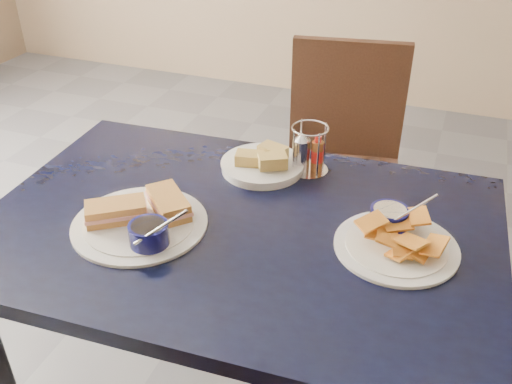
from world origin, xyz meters
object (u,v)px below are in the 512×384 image
(dining_table, at_px, (239,244))
(sandwich_plate, at_px, (142,218))
(plantain_plate, at_px, (394,236))
(condiment_caddy, at_px, (307,152))
(chair_far, at_px, (346,150))
(bread_basket, at_px, (263,164))

(dining_table, distance_m, sandwich_plate, 0.24)
(dining_table, relative_size, sandwich_plate, 3.89)
(sandwich_plate, bearing_deg, plantain_plate, 14.06)
(dining_table, xyz_separation_m, condiment_caddy, (0.08, 0.30, 0.12))
(plantain_plate, bearing_deg, condiment_caddy, 138.21)
(sandwich_plate, xyz_separation_m, plantain_plate, (0.57, 0.14, -0.00))
(chair_far, height_order, sandwich_plate, chair_far)
(sandwich_plate, bearing_deg, chair_far, 73.49)
(plantain_plate, bearing_deg, bread_basket, 152.06)
(dining_table, relative_size, plantain_plate, 4.54)
(dining_table, distance_m, condiment_caddy, 0.33)
(plantain_plate, relative_size, bread_basket, 1.24)
(dining_table, relative_size, bread_basket, 5.61)
(dining_table, bearing_deg, chair_far, 84.73)
(chair_far, xyz_separation_m, bread_basket, (-0.11, -0.62, 0.25))
(dining_table, bearing_deg, plantain_plate, 7.90)
(plantain_plate, height_order, bread_basket, plantain_plate)
(dining_table, distance_m, bread_basket, 0.27)
(dining_table, xyz_separation_m, sandwich_plate, (-0.21, -0.09, 0.09))
(bread_basket, bearing_deg, plantain_plate, -27.94)
(chair_far, xyz_separation_m, condiment_caddy, (0.00, -0.58, 0.28))
(dining_table, relative_size, condiment_caddy, 9.33)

